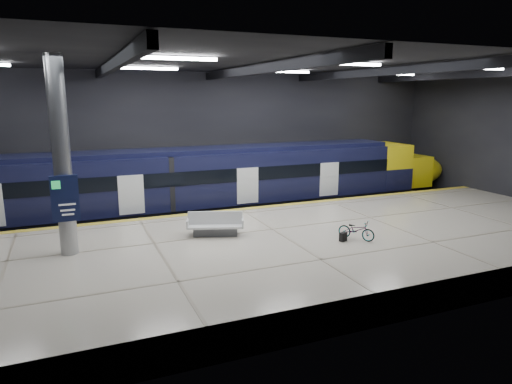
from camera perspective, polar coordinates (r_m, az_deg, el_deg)
ground at (r=20.62m, az=0.92°, el=-6.84°), size 30.00×30.00×0.00m
room_shell at (r=19.56m, az=0.96°, el=9.24°), size 30.10×16.10×8.05m
platform at (r=18.30m, az=4.07°, el=-7.51°), size 30.00×11.00×1.10m
safety_strip at (r=22.76m, az=-1.84°, el=-2.16°), size 30.00×0.40×0.01m
rails at (r=25.52m, az=-4.02°, el=-3.01°), size 30.00×1.52×0.16m
train at (r=24.99m, az=-4.82°, el=1.30°), size 29.40×2.84×3.79m
bench at (r=18.53m, az=-5.09°, el=-4.35°), size 2.44×1.63×1.00m
bicycle at (r=18.35m, az=12.44°, el=-4.64°), size 1.25×1.51×0.78m
pannier_bag at (r=18.08m, az=10.84°, el=-5.52°), size 0.34×0.27×0.35m
info_column at (r=17.02m, az=-23.10°, el=3.66°), size 0.90×0.78×6.90m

